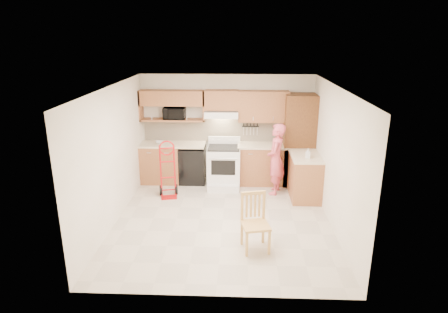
# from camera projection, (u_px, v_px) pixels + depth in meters

# --- Properties ---
(floor) EXTENTS (4.00, 4.50, 0.02)m
(floor) POSITION_uv_depth(u_px,v_px,m) (223.00, 220.00, 7.34)
(floor) COLOR beige
(floor) RESTS_ON ground
(ceiling) EXTENTS (4.00, 4.50, 0.02)m
(ceiling) POSITION_uv_depth(u_px,v_px,m) (223.00, 87.00, 6.57)
(ceiling) COLOR white
(ceiling) RESTS_ON ground
(wall_back) EXTENTS (4.00, 0.02, 2.50)m
(wall_back) POSITION_uv_depth(u_px,v_px,m) (227.00, 128.00, 9.11)
(wall_back) COLOR white
(wall_back) RESTS_ON ground
(wall_front) EXTENTS (4.00, 0.02, 2.50)m
(wall_front) POSITION_uv_depth(u_px,v_px,m) (215.00, 212.00, 4.81)
(wall_front) COLOR white
(wall_front) RESTS_ON ground
(wall_left) EXTENTS (0.02, 4.50, 2.50)m
(wall_left) POSITION_uv_depth(u_px,v_px,m) (113.00, 156.00, 7.04)
(wall_left) COLOR white
(wall_left) RESTS_ON ground
(wall_right) EXTENTS (0.02, 4.50, 2.50)m
(wall_right) POSITION_uv_depth(u_px,v_px,m) (335.00, 158.00, 6.88)
(wall_right) COLOR white
(wall_right) RESTS_ON ground
(backsplash) EXTENTS (3.92, 0.03, 0.55)m
(backsplash) POSITION_uv_depth(u_px,v_px,m) (227.00, 130.00, 9.10)
(backsplash) COLOR beige
(backsplash) RESTS_ON wall_back
(lower_cab_left) EXTENTS (0.90, 0.60, 0.90)m
(lower_cab_left) POSITION_uv_depth(u_px,v_px,m) (161.00, 163.00, 9.12)
(lower_cab_left) COLOR #A36940
(lower_cab_left) RESTS_ON ground
(dishwasher) EXTENTS (0.60, 0.60, 0.85)m
(dishwasher) POSITION_uv_depth(u_px,v_px,m) (193.00, 165.00, 9.10)
(dishwasher) COLOR black
(dishwasher) RESTS_ON ground
(lower_cab_right) EXTENTS (1.14, 0.60, 0.90)m
(lower_cab_right) POSITION_uv_depth(u_px,v_px,m) (262.00, 165.00, 9.02)
(lower_cab_right) COLOR #A36940
(lower_cab_right) RESTS_ON ground
(countertop_left) EXTENTS (1.50, 0.63, 0.04)m
(countertop_left) POSITION_uv_depth(u_px,v_px,m) (173.00, 144.00, 8.96)
(countertop_left) COLOR beige
(countertop_left) RESTS_ON lower_cab_left
(countertop_right) EXTENTS (1.14, 0.63, 0.04)m
(countertop_right) POSITION_uv_depth(u_px,v_px,m) (263.00, 145.00, 8.88)
(countertop_right) COLOR beige
(countertop_right) RESTS_ON lower_cab_right
(cab_return_right) EXTENTS (0.60, 1.00, 0.90)m
(cab_return_right) POSITION_uv_depth(u_px,v_px,m) (305.00, 177.00, 8.23)
(cab_return_right) COLOR #A36940
(cab_return_right) RESTS_ON ground
(countertop_return) EXTENTS (0.63, 1.00, 0.04)m
(countertop_return) POSITION_uv_depth(u_px,v_px,m) (306.00, 156.00, 8.09)
(countertop_return) COLOR beige
(countertop_return) RESTS_ON cab_return_right
(pantry_tall) EXTENTS (0.70, 0.60, 2.10)m
(pantry_tall) POSITION_uv_depth(u_px,v_px,m) (299.00, 140.00, 8.81)
(pantry_tall) COLOR brown
(pantry_tall) RESTS_ON ground
(upper_cab_left) EXTENTS (1.50, 0.33, 0.34)m
(upper_cab_left) POSITION_uv_depth(u_px,v_px,m) (172.00, 98.00, 8.77)
(upper_cab_left) COLOR #A36940
(upper_cab_left) RESTS_ON wall_back
(upper_shelf_mw) EXTENTS (1.50, 0.33, 0.04)m
(upper_shelf_mw) POSITION_uv_depth(u_px,v_px,m) (173.00, 120.00, 8.92)
(upper_shelf_mw) COLOR #A36940
(upper_shelf_mw) RESTS_ON wall_back
(upper_cab_center) EXTENTS (0.76, 0.33, 0.44)m
(upper_cab_center) POSITION_uv_depth(u_px,v_px,m) (222.00, 100.00, 8.74)
(upper_cab_center) COLOR #A36940
(upper_cab_center) RESTS_ON wall_back
(upper_cab_right) EXTENTS (1.14, 0.33, 0.70)m
(upper_cab_right) POSITION_uv_depth(u_px,v_px,m) (263.00, 106.00, 8.74)
(upper_cab_right) COLOR #A36940
(upper_cab_right) RESTS_ON wall_back
(range_hood) EXTENTS (0.76, 0.46, 0.14)m
(range_hood) POSITION_uv_depth(u_px,v_px,m) (221.00, 114.00, 8.77)
(range_hood) COLOR white
(range_hood) RESTS_ON wall_back
(knife_strip) EXTENTS (0.40, 0.05, 0.29)m
(knife_strip) POSITION_uv_depth(u_px,v_px,m) (250.00, 129.00, 9.04)
(knife_strip) COLOR black
(knife_strip) RESTS_ON backsplash
(microwave) EXTENTS (0.50, 0.35, 0.27)m
(microwave) POSITION_uv_depth(u_px,v_px,m) (174.00, 113.00, 8.87)
(microwave) COLOR black
(microwave) RESTS_ON upper_shelf_mw
(range) EXTENTS (0.74, 0.98, 1.09)m
(range) POSITION_uv_depth(u_px,v_px,m) (224.00, 164.00, 8.79)
(range) COLOR white
(range) RESTS_ON ground
(person) EXTENTS (0.49, 0.64, 1.57)m
(person) POSITION_uv_depth(u_px,v_px,m) (276.00, 159.00, 8.34)
(person) COLOR #D85161
(person) RESTS_ON ground
(hand_truck) EXTENTS (0.52, 0.49, 1.13)m
(hand_truck) POSITION_uv_depth(u_px,v_px,m) (168.00, 172.00, 8.22)
(hand_truck) COLOR red
(hand_truck) RESTS_ON ground
(dining_chair) EXTENTS (0.51, 0.54, 0.94)m
(dining_chair) POSITION_uv_depth(u_px,v_px,m) (256.00, 223.00, 6.19)
(dining_chair) COLOR #E2B65A
(dining_chair) RESTS_ON ground
(soap_bottle) EXTENTS (0.11, 0.11, 0.20)m
(soap_bottle) POSITION_uv_depth(u_px,v_px,m) (308.00, 153.00, 7.89)
(soap_bottle) COLOR white
(soap_bottle) RESTS_ON countertop_return
(bowl) EXTENTS (0.24, 0.24, 0.05)m
(bowl) POSITION_uv_depth(u_px,v_px,m) (160.00, 142.00, 8.96)
(bowl) COLOR white
(bowl) RESTS_ON countertop_left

